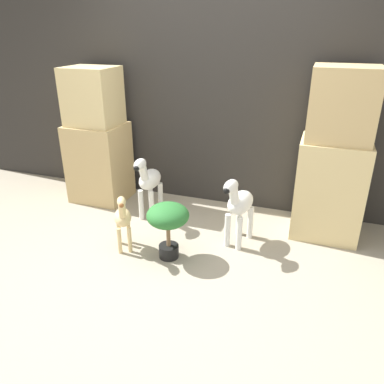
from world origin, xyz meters
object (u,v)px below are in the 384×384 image
Objects in this scene: zebra_right at (239,205)px; zebra_left at (149,181)px; giraffe_figurine at (123,218)px; potted_palm_front at (168,220)px.

zebra_left is at bearing 166.53° from zebra_right.
zebra_right is 1.20× the size of giraffe_figurine.
zebra_right is 1.00× the size of zebra_left.
zebra_left reaches higher than giraffe_figurine.
zebra_right is 1.01m from giraffe_figurine.
giraffe_figurine is at bearing -155.05° from zebra_right.
zebra_left is 0.80m from potted_palm_front.
giraffe_figurine is at bearing -177.62° from potted_palm_front.
zebra_right reaches higher than giraffe_figurine.
potted_palm_front is at bearing 2.38° from giraffe_figurine.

